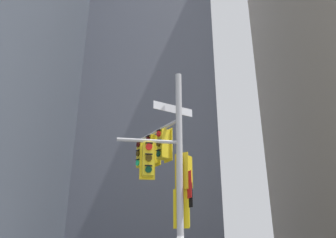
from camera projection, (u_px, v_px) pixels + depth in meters
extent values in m
cube|color=slate|center=(120.00, 54.00, 37.74)|extent=(16.97, 16.97, 45.76)
cylinder|color=#B2B2B5|center=(180.00, 188.00, 10.00)|extent=(0.20, 0.20, 7.71)
cylinder|color=#B2B2B5|center=(158.00, 131.00, 11.84)|extent=(1.31, 2.37, 0.11)
cylinder|color=#B2B2B5|center=(148.00, 141.00, 10.39)|extent=(1.95, 0.23, 0.11)
cube|color=yellow|center=(168.00, 146.00, 11.41)|extent=(0.25, 0.44, 1.14)
cube|color=yellow|center=(164.00, 145.00, 11.31)|extent=(0.46, 0.46, 1.00)
cylinder|color=red|center=(159.00, 134.00, 11.34)|extent=(0.15, 0.21, 0.20)
cube|color=black|center=(159.00, 130.00, 11.38)|extent=(0.17, 0.23, 0.02)
cylinder|color=#3C2C06|center=(159.00, 144.00, 11.21)|extent=(0.15, 0.21, 0.20)
cube|color=black|center=(158.00, 140.00, 11.25)|extent=(0.17, 0.23, 0.02)
cylinder|color=#06311C|center=(158.00, 154.00, 11.08)|extent=(0.15, 0.21, 0.20)
cube|color=black|center=(158.00, 150.00, 11.12)|extent=(0.17, 0.23, 0.02)
cube|color=yellow|center=(157.00, 151.00, 11.96)|extent=(0.25, 0.44, 1.14)
cube|color=yellow|center=(153.00, 150.00, 11.87)|extent=(0.46, 0.46, 1.00)
cylinder|color=#360605|center=(148.00, 139.00, 11.89)|extent=(0.15, 0.21, 0.20)
cube|color=black|center=(148.00, 136.00, 11.94)|extent=(0.17, 0.23, 0.02)
cylinder|color=#3C2C06|center=(148.00, 149.00, 11.76)|extent=(0.15, 0.21, 0.20)
cube|color=black|center=(148.00, 145.00, 11.81)|extent=(0.17, 0.23, 0.02)
cylinder|color=#19C672|center=(147.00, 158.00, 11.63)|extent=(0.15, 0.21, 0.20)
cube|color=black|center=(147.00, 155.00, 11.67)|extent=(0.17, 0.23, 0.02)
cube|color=yellow|center=(147.00, 155.00, 12.52)|extent=(0.25, 0.44, 1.14)
cube|color=yellow|center=(143.00, 154.00, 12.42)|extent=(0.46, 0.46, 1.00)
cylinder|color=#360605|center=(138.00, 144.00, 12.45)|extent=(0.15, 0.21, 0.20)
cube|color=black|center=(138.00, 141.00, 12.49)|extent=(0.17, 0.23, 0.02)
cylinder|color=#3C2C06|center=(138.00, 154.00, 12.32)|extent=(0.15, 0.21, 0.20)
cube|color=black|center=(138.00, 150.00, 12.36)|extent=(0.17, 0.23, 0.02)
cylinder|color=#19C672|center=(138.00, 163.00, 12.19)|extent=(0.15, 0.21, 0.20)
cube|color=black|center=(138.00, 160.00, 12.23)|extent=(0.17, 0.23, 0.02)
cube|color=yellow|center=(147.00, 161.00, 10.34)|extent=(0.48, 0.06, 1.14)
cube|color=yellow|center=(148.00, 160.00, 10.17)|extent=(0.36, 0.36, 1.00)
cylinder|color=red|center=(149.00, 147.00, 10.12)|extent=(0.20, 0.07, 0.20)
cube|color=black|center=(149.00, 143.00, 10.16)|extent=(0.22, 0.08, 0.02)
cylinder|color=#3C2C06|center=(149.00, 158.00, 9.99)|extent=(0.20, 0.07, 0.20)
cube|color=black|center=(149.00, 154.00, 10.03)|extent=(0.22, 0.08, 0.02)
cylinder|color=#06311C|center=(148.00, 170.00, 9.86)|extent=(0.20, 0.07, 0.20)
cube|color=black|center=(149.00, 166.00, 9.90)|extent=(0.22, 0.08, 0.02)
cube|color=gold|center=(182.00, 171.00, 10.29)|extent=(0.38, 0.34, 1.14)
cube|color=gold|center=(185.00, 172.00, 10.43)|extent=(0.48, 0.48, 1.00)
cylinder|color=#360605|center=(188.00, 162.00, 10.72)|extent=(0.19, 0.18, 0.20)
cube|color=black|center=(188.00, 159.00, 10.77)|extent=(0.21, 0.20, 0.02)
cylinder|color=#3C2C06|center=(188.00, 173.00, 10.59)|extent=(0.19, 0.18, 0.20)
cube|color=black|center=(188.00, 170.00, 10.64)|extent=(0.21, 0.20, 0.02)
cylinder|color=#19C672|center=(189.00, 184.00, 10.46)|extent=(0.19, 0.18, 0.20)
cube|color=black|center=(189.00, 181.00, 10.50)|extent=(0.21, 0.20, 0.02)
cube|color=yellow|center=(181.00, 208.00, 9.89)|extent=(0.45, 0.22, 1.14)
cube|color=yellow|center=(183.00, 209.00, 10.06)|extent=(0.45, 0.45, 1.00)
cylinder|color=#360605|center=(184.00, 198.00, 10.37)|extent=(0.21, 0.13, 0.20)
cube|color=black|center=(184.00, 194.00, 10.42)|extent=(0.23, 0.15, 0.02)
cylinder|color=yellow|center=(185.00, 210.00, 10.24)|extent=(0.21, 0.13, 0.20)
cube|color=black|center=(184.00, 206.00, 10.29)|extent=(0.23, 0.15, 0.02)
cylinder|color=#06311C|center=(185.00, 222.00, 10.10)|extent=(0.21, 0.13, 0.20)
cube|color=black|center=(185.00, 218.00, 10.15)|extent=(0.23, 0.15, 0.02)
cube|color=white|center=(173.00, 109.00, 11.30)|extent=(1.39, 0.63, 0.28)
cube|color=#19479E|center=(173.00, 109.00, 11.30)|extent=(1.35, 0.61, 0.24)
cube|color=red|center=(186.00, 185.00, 10.13)|extent=(0.22, 0.61, 0.80)
cube|color=white|center=(186.00, 185.00, 10.13)|extent=(0.21, 0.57, 0.76)
cube|color=black|center=(185.00, 196.00, 10.07)|extent=(0.39, 0.48, 0.72)
cube|color=white|center=(185.00, 196.00, 10.07)|extent=(0.36, 0.44, 0.68)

